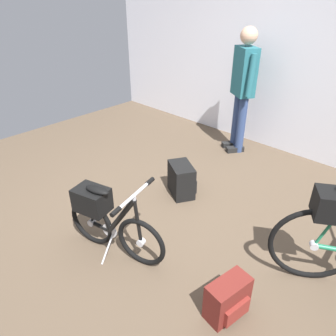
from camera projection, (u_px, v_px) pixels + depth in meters
ground_plane at (156, 222)px, 3.07m from camera, size 6.11×6.11×0.00m
back_wall at (292, 41)px, 3.85m from camera, size 6.11×0.10×2.82m
folding_bike_foreground at (107, 217)px, 2.59m from camera, size 0.93×0.52×0.68m
visitor_near_wall at (243, 85)px, 4.02m from camera, size 0.45×0.38×1.59m
backpack_on_floor at (228, 299)px, 2.14m from camera, size 0.23×0.33×0.30m
handbag_on_floor at (182, 180)px, 3.42m from camera, size 0.40×0.36×0.35m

